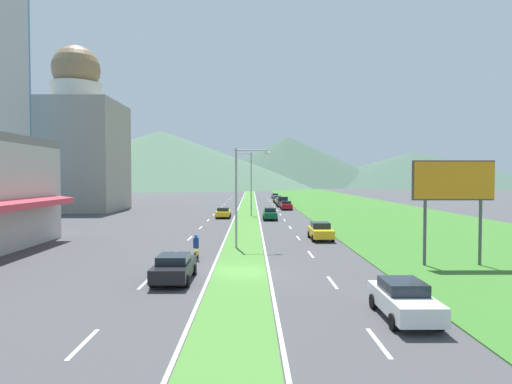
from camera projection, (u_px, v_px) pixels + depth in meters
The scene contains 52 objects.
ground_plane at pixel (240, 272), 26.46m from camera, with size 600.00×600.00×0.00m, color #424244.
grass_median at pixel (248, 206), 86.42m from camera, with size 3.20×240.00×0.06m, color #477F33.
grass_verge_right at pixel (352, 206), 86.63m from camera, with size 24.00×240.00×0.06m, color #387028.
lane_dash_left_1 at pixel (83, 344), 15.11m from camera, with size 0.16×2.80×0.01m, color silver.
lane_dash_left_2 at pixel (145, 283), 23.80m from camera, with size 0.16×2.80×0.01m, color silver.
lane_dash_left_3 at pixel (173, 255), 32.49m from camera, with size 0.16×2.80×0.01m, color silver.
lane_dash_left_4 at pixel (190, 238), 41.18m from camera, with size 0.16×2.80×0.01m, color silver.
lane_dash_left_5 at pixel (201, 228), 49.87m from camera, with size 0.16×2.80×0.01m, color silver.
lane_dash_left_6 at pixel (208, 220), 58.56m from camera, with size 0.16×2.80×0.01m, color silver.
lane_dash_left_7 at pixel (214, 215), 67.25m from camera, with size 0.16×2.80×0.01m, color silver.
lane_dash_left_8 at pixel (218, 210), 75.93m from camera, with size 0.16×2.80×0.01m, color silver.
lane_dash_left_9 at pixel (222, 207), 84.62m from camera, with size 0.16×2.80×0.01m, color silver.
lane_dash_left_10 at pixel (224, 204), 93.31m from camera, with size 0.16×2.80×0.01m, color silver.
lane_dash_left_11 at pixel (227, 202), 102.00m from camera, with size 0.16×2.80×0.01m, color silver.
lane_dash_left_12 at pixel (229, 200), 110.69m from camera, with size 0.16×2.80×0.01m, color silver.
lane_dash_left_13 at pixel (230, 198), 119.38m from camera, with size 0.16×2.80×0.01m, color silver.
lane_dash_left_14 at pixel (232, 197), 128.07m from camera, with size 0.16×2.80×0.01m, color silver.
lane_dash_right_1 at pixel (378, 343), 15.22m from camera, with size 0.16×2.80×0.01m, color silver.
lane_dash_right_2 at pixel (332, 282), 23.90m from camera, with size 0.16×2.80×0.01m, color silver.
lane_dash_right_3 at pixel (311, 254), 32.59m from camera, with size 0.16×2.80×0.01m, color silver.
lane_dash_right_4 at pixel (298, 238), 41.28m from camera, with size 0.16×2.80×0.01m, color silver.
lane_dash_right_5 at pixel (290, 228), 49.97m from camera, with size 0.16×2.80×0.01m, color silver.
lane_dash_right_6 at pixel (285, 220), 58.66m from camera, with size 0.16×2.80×0.01m, color silver.
lane_dash_right_7 at pixel (280, 215), 67.35m from camera, with size 0.16×2.80×0.01m, color silver.
lane_dash_right_8 at pixel (277, 210), 76.04m from camera, with size 0.16×2.80×0.01m, color silver.
lane_dash_right_9 at pixel (274, 207), 84.72m from camera, with size 0.16×2.80×0.01m, color silver.
lane_dash_right_10 at pixel (272, 204), 93.41m from camera, with size 0.16×2.80×0.01m, color silver.
lane_dash_right_11 at pixel (271, 202), 102.10m from camera, with size 0.16×2.80×0.01m, color silver.
lane_dash_right_12 at pixel (269, 200), 110.79m from camera, with size 0.16×2.80×0.01m, color silver.
lane_dash_right_13 at pixel (268, 198), 119.48m from camera, with size 0.16×2.80×0.01m, color silver.
lane_dash_right_14 at pixel (267, 197), 128.17m from camera, with size 0.16×2.80×0.01m, color silver.
edge_line_median_left at pixel (239, 206), 86.41m from camera, with size 0.16×240.00×0.01m, color silver.
edge_line_median_right at pixel (257, 206), 86.44m from camera, with size 0.16×240.00×0.01m, color silver.
domed_building at pixel (77, 144), 75.50m from camera, with size 14.49×14.49×28.15m.
midrise_colored at pixel (92, 158), 98.47m from camera, with size 12.07×12.07×20.05m, color #9E9384.
hill_far_left at pixel (161, 159), 246.57m from camera, with size 175.64×175.64×31.90m, color #47664C.
hill_far_center at pixel (289, 161), 284.12m from camera, with size 138.67×138.67×31.78m, color #3D5647.
hill_far_right at pixel (414, 169), 277.82m from camera, with size 162.85×162.85×21.69m, color #3D5647.
street_lamp_near at pixel (241, 190), 35.22m from camera, with size 2.89×0.43×8.04m.
street_lamp_mid at pixel (249, 180), 64.73m from camera, with size 2.65×0.39×9.38m.
billboard_roadside at pixel (454, 186), 28.15m from camera, with size 5.33×0.28×6.83m.
car_0 at pixel (279, 200), 94.22m from camera, with size 2.02×4.42×1.41m.
car_1 at pixel (404, 299), 17.81m from camera, with size 1.96×4.39×1.53m.
car_2 at pixel (286, 205), 77.29m from camera, with size 2.01×4.39×1.54m.
car_3 at pixel (174, 267), 24.23m from camera, with size 2.03×4.64×1.49m.
car_4 at pixel (278, 199), 99.21m from camera, with size 1.97×4.69×1.50m.
car_5 at pixel (270, 214), 59.12m from camera, with size 1.91×4.47×1.61m.
car_6 at pixel (275, 196), 117.36m from camera, with size 1.94×4.72×1.38m.
car_7 at pixel (223, 212), 61.93m from camera, with size 2.02×4.53×1.47m.
car_8 at pixel (321, 231), 40.22m from camera, with size 1.98×4.39×1.60m.
pickup_truck_0 at pixel (282, 202), 85.06m from camera, with size 2.18×5.40×2.00m.
motorcycle_rider at pixel (196, 249), 30.36m from camera, with size 0.36×2.00×1.80m.
Camera 1 is at (0.70, -26.29, 5.74)m, focal length 30.84 mm.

